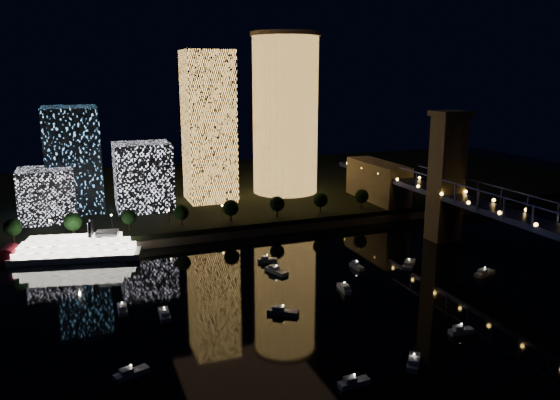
{
  "coord_description": "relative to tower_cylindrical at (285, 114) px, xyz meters",
  "views": [
    {
      "loc": [
        -66.97,
        -119.1,
        64.04
      ],
      "look_at": [
        -1.16,
        55.0,
        20.29
      ],
      "focal_mm": 35.0,
      "sensor_mm": 36.0,
      "label": 1
    }
  ],
  "objects": [
    {
      "name": "tower_rectangular",
      "position": [
        -39.58,
        -4.37,
        -4.6
      ],
      "size": [
        21.6,
        21.6,
        68.73
      ],
      "primitive_type": "cube",
      "color": "#FFB551",
      "rests_on": "far_bank"
    },
    {
      "name": "esplanade_trees",
      "position": [
        -60.06,
        -44.89,
        -33.49
      ],
      "size": [
        166.13,
        6.65,
        8.82
      ],
      "color": "black",
      "rests_on": "far_bank"
    },
    {
      "name": "street_lamps",
      "position": [
        -65.04,
        -38.89,
        -34.94
      ],
      "size": [
        132.7,
        0.7,
        5.65
      ],
      "color": "black",
      "rests_on": "far_bank"
    },
    {
      "name": "truss_bridge",
      "position": [
        33.96,
        -129.17,
        -27.71
      ],
      "size": [
        13.0,
        266.0,
        50.0
      ],
      "color": "#191F51",
      "rests_on": "ground"
    },
    {
      "name": "ground",
      "position": [
        -31.04,
        -132.89,
        -43.96
      ],
      "size": [
        520.0,
        520.0,
        0.0
      ],
      "primitive_type": "plane",
      "color": "black",
      "rests_on": "ground"
    },
    {
      "name": "riverboat",
      "position": [
        -102.72,
        -56.5,
        -40.32
      ],
      "size": [
        48.09,
        18.91,
        14.21
      ],
      "color": "silver",
      "rests_on": "ground"
    },
    {
      "name": "far_bank",
      "position": [
        -31.04,
        27.11,
        -41.46
      ],
      "size": [
        420.0,
        160.0,
        5.0
      ],
      "primitive_type": "cube",
      "color": "black",
      "rests_on": "ground"
    },
    {
      "name": "seawall",
      "position": [
        -31.04,
        -50.89,
        -42.46
      ],
      "size": [
        420.0,
        6.0,
        3.0
      ],
      "primitive_type": "cube",
      "color": "#6B5E4C",
      "rests_on": "ground"
    },
    {
      "name": "tower_cylindrical",
      "position": [
        0.0,
        0.0,
        0.0
      ],
      "size": [
        34.0,
        34.0,
        77.67
      ],
      "color": "#FFB551",
      "rests_on": "far_bank"
    },
    {
      "name": "motorboats",
      "position": [
        -36.65,
        -119.77,
        -43.15
      ],
      "size": [
        121.35,
        81.52,
        2.78
      ],
      "color": "silver",
      "rests_on": "ground"
    },
    {
      "name": "midrise_blocks",
      "position": [
        -101.42,
        -6.74,
        -21.49
      ],
      "size": [
        98.39,
        40.47,
        44.76
      ],
      "color": "white",
      "rests_on": "far_bank"
    }
  ]
}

